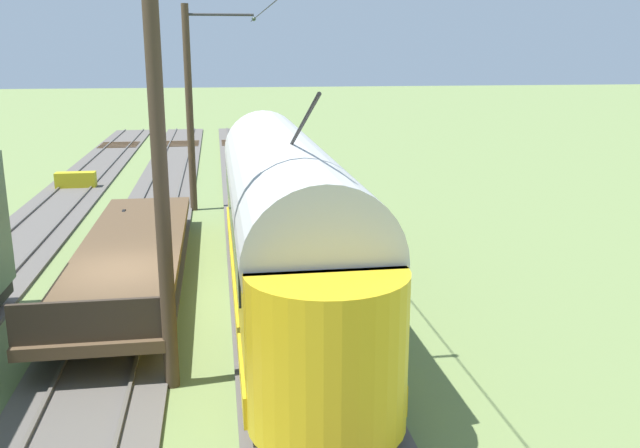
% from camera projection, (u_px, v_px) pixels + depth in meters
% --- Properties ---
extents(ground_plane, '(220.00, 220.00, 0.00)m').
position_uv_depth(ground_plane, '(123.00, 306.00, 16.99)').
color(ground_plane, olive).
extents(track_streetcar_siding, '(2.80, 80.00, 0.18)m').
position_uv_depth(track_streetcar_siding, '(283.00, 292.00, 17.87)').
color(track_streetcar_siding, '#56514C').
rests_on(track_streetcar_siding, ground).
extents(track_adjacent_siding, '(2.80, 80.00, 0.18)m').
position_uv_depth(track_adjacent_siding, '(124.00, 300.00, 17.27)').
color(track_adjacent_siding, '#56514C').
rests_on(track_adjacent_siding, ground).
extents(vintage_streetcar, '(2.65, 16.04, 5.44)m').
position_uv_depth(vintage_streetcar, '(283.00, 215.00, 16.86)').
color(vintage_streetcar, gold).
rests_on(vintage_streetcar, ground).
extents(flatcar_adjacent, '(2.80, 13.08, 1.60)m').
position_uv_depth(flatcar_adjacent, '(129.00, 253.00, 18.53)').
color(flatcar_adjacent, brown).
rests_on(flatcar_adjacent, ground).
extents(catenary_pole_foreground, '(2.81, 0.28, 7.99)m').
position_uv_depth(catenary_pole_foreground, '(191.00, 106.00, 26.36)').
color(catenary_pole_foreground, '#423323').
rests_on(catenary_pole_foreground, ground).
extents(catenary_pole_mid_near, '(2.81, 0.28, 7.99)m').
position_uv_depth(catenary_pole_mid_near, '(164.00, 171.00, 11.94)').
color(catenary_pole_mid_near, '#423323').
rests_on(catenary_pole_mid_near, ground).
extents(track_end_bumper, '(1.80, 0.60, 0.80)m').
position_uv_depth(track_end_bumper, '(76.00, 181.00, 31.43)').
color(track_end_bumper, '#B2A519').
rests_on(track_end_bumper, ground).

